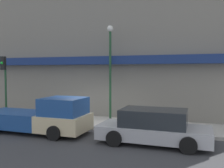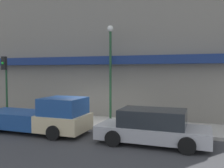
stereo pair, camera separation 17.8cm
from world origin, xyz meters
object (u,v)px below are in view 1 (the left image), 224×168
Objects in this scene: fire_hydrant at (155,122)px; traffic_light at (4,76)px; street_lamp at (110,61)px; pickup_truck at (41,117)px; parked_car at (154,127)px.

traffic_light reaches higher than fire_hydrant.
traffic_light is at bearing -164.56° from street_lamp.
pickup_truck reaches higher than fire_hydrant.
traffic_light is at bearing 167.95° from parked_car.
parked_car is 9.74m from traffic_light.
fire_hydrant is 4.41m from street_lamp.
street_lamp is at bearing 15.44° from traffic_light.
parked_car is (5.60, -0.00, -0.07)m from pickup_truck.
fire_hydrant is 0.17× the size of traffic_light.
parked_car is 7.45× the size of fire_hydrant.
parked_car is at bearing -10.09° from traffic_light.
street_lamp is 6.50m from traffic_light.
street_lamp reaches higher than pickup_truck.
parked_car is at bearing -1.12° from pickup_truck.
street_lamp is at bearing 53.10° from pickup_truck.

